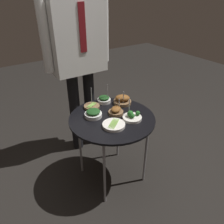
# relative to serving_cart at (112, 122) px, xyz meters

# --- Properties ---
(ground_plane) EXTENTS (8.00, 8.00, 0.00)m
(ground_plane) POSITION_rel_serving_cart_xyz_m (0.00, 0.00, -0.61)
(ground_plane) COLOR black
(serving_cart) EXTENTS (0.70, 0.70, 0.65)m
(serving_cart) POSITION_rel_serving_cart_xyz_m (0.00, 0.00, 0.00)
(serving_cart) COLOR black
(serving_cart) RESTS_ON ground_plane
(bowl_roast_near_rim) EXTENTS (0.13, 0.12, 0.13)m
(bowl_roast_near_rim) POSITION_rel_serving_cart_xyz_m (0.06, 0.03, 0.07)
(bowl_roast_near_rim) COLOR brown
(bowl_roast_near_rim) RESTS_ON serving_cart
(bowl_spinach_center) EXTENTS (0.12, 0.12, 0.18)m
(bowl_spinach_center) POSITION_rel_serving_cart_xyz_m (0.09, 0.26, 0.07)
(bowl_spinach_center) COLOR white
(bowl_spinach_center) RESTS_ON serving_cart
(bowl_roast_mid_right) EXTENTS (0.16, 0.16, 0.14)m
(bowl_roast_mid_right) POSITION_rel_serving_cart_xyz_m (0.21, 0.15, 0.08)
(bowl_roast_mid_right) COLOR brown
(bowl_roast_mid_right) RESTS_ON serving_cart
(bowl_asparagus_far_rim) EXTENTS (0.14, 0.14, 0.17)m
(bowl_asparagus_far_rim) POSITION_rel_serving_cart_xyz_m (-0.06, 0.23, 0.06)
(bowl_asparagus_far_rim) COLOR brown
(bowl_asparagus_far_rim) RESTS_ON serving_cart
(bowl_broccoli_back_right) EXTENTS (0.15, 0.15, 0.16)m
(bowl_broccoli_back_right) POSITION_rel_serving_cart_xyz_m (0.12, -0.11, 0.06)
(bowl_broccoli_back_right) COLOR silver
(bowl_broccoli_back_right) RESTS_ON serving_cart
(bowl_spinach_front_center) EXTENTS (0.14, 0.14, 0.06)m
(bowl_spinach_front_center) POSITION_rel_serving_cart_xyz_m (-0.12, 0.09, 0.07)
(bowl_spinach_front_center) COLOR white
(bowl_spinach_front_center) RESTS_ON serving_cart
(bowl_asparagus_back_left) EXTENTS (0.18, 0.18, 0.03)m
(bowl_asparagus_back_left) POSITION_rel_serving_cart_xyz_m (-0.06, -0.12, 0.06)
(bowl_asparagus_back_left) COLOR silver
(bowl_asparagus_back_left) RESTS_ON serving_cart
(waiter_figure) EXTENTS (0.65, 0.24, 1.76)m
(waiter_figure) POSITION_rel_serving_cart_xyz_m (0.01, 0.58, 0.51)
(waiter_figure) COLOR black
(waiter_figure) RESTS_ON ground_plane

